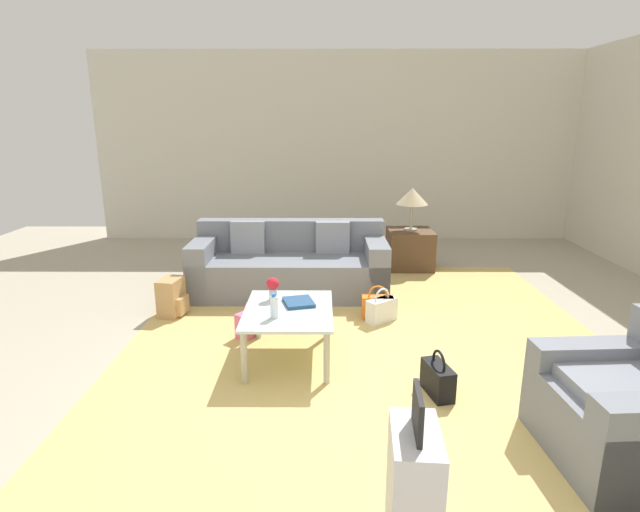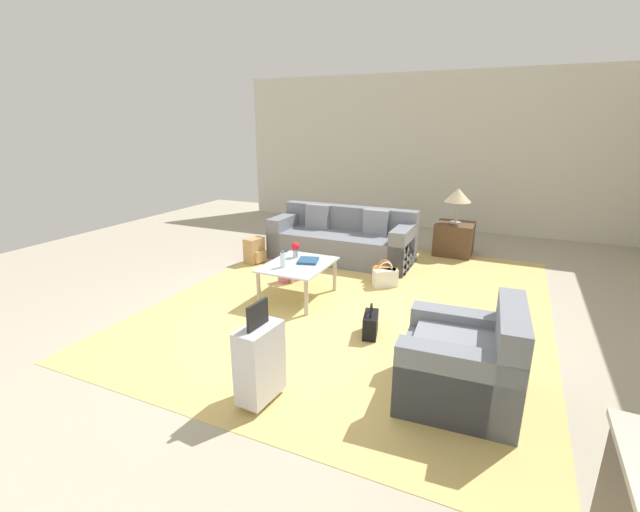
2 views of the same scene
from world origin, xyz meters
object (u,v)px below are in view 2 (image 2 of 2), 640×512
object	(u,v)px
flower_vase	(295,248)
handbag_orange	(385,275)
table_lamp	(458,196)
handbag_pink	(290,272)
backpack_tan	(255,251)
handbag_white	(385,278)
side_table	(454,239)
handbag_black	(371,324)
coffee_table	(298,268)
coffee_table_book	(308,261)
couch	(343,241)
water_bottle	(283,260)
armchair	(468,366)
suitcase_silver	(260,361)

from	to	relation	value
flower_vase	handbag_orange	distance (m)	1.31
table_lamp	handbag_pink	world-z (taller)	table_lamp
table_lamp	backpack_tan	world-z (taller)	table_lamp
handbag_white	flower_vase	bearing A→B (deg)	-59.40
side_table	handbag_pink	bearing A→B (deg)	-39.37
handbag_orange	handbag_black	size ratio (longest dim) A/B	1.00
handbag_pink	coffee_table	bearing A→B (deg)	37.87
coffee_table_book	side_table	size ratio (longest dim) A/B	0.44
handbag_pink	backpack_tan	world-z (taller)	backpack_tan
coffee_table_book	table_lamp	size ratio (longest dim) A/B	0.46
couch	side_table	xyz separation A→B (m)	(-1.01, 1.60, -0.03)
water_bottle	handbag_white	world-z (taller)	water_bottle
couch	side_table	world-z (taller)	couch
table_lamp	backpack_tan	xyz separation A→B (m)	(1.80, -2.79, -0.80)
armchair	coffee_table	world-z (taller)	armchair
handbag_black	water_bottle	bearing A→B (deg)	-107.08
suitcase_silver	flower_vase	bearing A→B (deg)	-159.05
handbag_pink	coffee_table_book	bearing A→B (deg)	51.00
coffee_table	flower_vase	bearing A→B (deg)	-145.71
coffee_table	coffee_table_book	distance (m)	0.16
table_lamp	handbag_black	xyz separation A→B (m)	(3.38, -0.36, -0.86)
couch	backpack_tan	world-z (taller)	couch
couch	coffee_table	distance (m)	1.80
armchair	handbag_pink	size ratio (longest dim) A/B	2.63
couch	armchair	world-z (taller)	couch
side_table	handbag_pink	size ratio (longest dim) A/B	1.69
coffee_table	handbag_orange	world-z (taller)	coffee_table
flower_vase	handbag_white	size ratio (longest dim) A/B	0.57
water_bottle	handbag_orange	bearing A→B (deg)	139.57
armchair	suitcase_silver	bearing A→B (deg)	-64.35
couch	side_table	size ratio (longest dim) A/B	3.73
armchair	handbag_orange	world-z (taller)	armchair
handbag_black	coffee_table_book	bearing A→B (deg)	-123.46
water_bottle	table_lamp	world-z (taller)	table_lamp
handbag_orange	handbag_black	bearing A→B (deg)	10.80
suitcase_silver	handbag_black	distance (m)	1.50
couch	handbag_black	distance (m)	2.68
handbag_white	backpack_tan	distance (m)	2.18
water_bottle	coffee_table_book	distance (m)	0.38
couch	handbag_orange	size ratio (longest dim) A/B	6.29
coffee_table_book	table_lamp	xyz separation A→B (m)	(-2.68, 1.42, 0.52)
handbag_orange	backpack_tan	distance (m)	2.15
water_bottle	backpack_tan	xyz separation A→B (m)	(-1.20, -1.19, -0.36)
coffee_table_book	side_table	world-z (taller)	side_table
coffee_table	handbag_black	xyz separation A→B (m)	(0.58, 1.14, -0.27)
flower_vase	table_lamp	xyz separation A→B (m)	(-2.58, 1.65, 0.41)
side_table	handbag_pink	world-z (taller)	side_table
armchair	backpack_tan	distance (m)	4.15
suitcase_silver	handbag_white	size ratio (longest dim) A/B	2.37
coffee_table_book	backpack_tan	distance (m)	1.65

